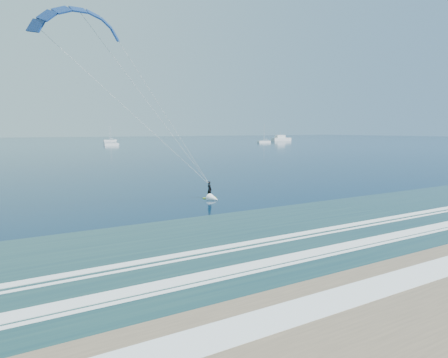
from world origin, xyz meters
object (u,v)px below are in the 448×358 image
kitesurfer_rig (155,112)px  sailboat_5 (264,142)px  motor_yacht (281,139)px  sailboat_3 (111,144)px  sailboat_4 (110,141)px

kitesurfer_rig → sailboat_5: (133.17, 160.99, -8.94)m
kitesurfer_rig → sailboat_5: bearing=50.4°
sailboat_5 → motor_yacht: bearing=37.1°
sailboat_3 → sailboat_4: sailboat_4 is taller
motor_yacht → sailboat_5: bearing=-142.9°
sailboat_3 → kitesurfer_rig: bearing=-103.8°
sailboat_4 → kitesurfer_rig: bearing=-104.0°
sailboat_4 → motor_yacht: bearing=-23.6°
motor_yacht → kitesurfer_rig: bearing=-131.9°
motor_yacht → sailboat_3: (-127.59, -23.51, -0.97)m
sailboat_5 → sailboat_4: bearing=135.3°
sailboat_3 → sailboat_4: size_ratio=0.85×
kitesurfer_rig → sailboat_4: 242.11m
sailboat_3 → sailboat_5: bearing=-1.6°
motor_yacht → sailboat_4: bearing=156.4°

